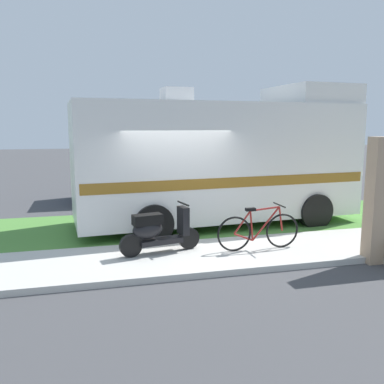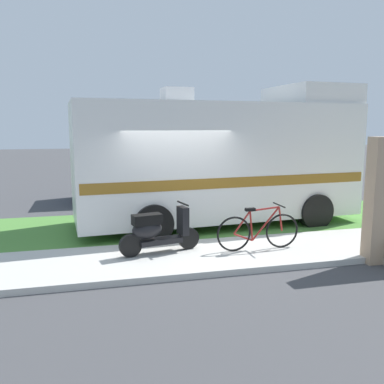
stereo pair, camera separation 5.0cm
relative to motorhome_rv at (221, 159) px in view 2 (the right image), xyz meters
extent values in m
plane|color=#424244|center=(-1.41, -1.42, -1.74)|extent=(80.00, 80.00, 0.00)
cube|color=beige|center=(-1.41, -2.62, -1.68)|extent=(24.00, 2.00, 0.12)
cube|color=#4C8438|center=(-1.41, 0.08, -1.70)|extent=(24.00, 3.40, 0.08)
cube|color=silver|center=(-0.11, -0.01, -0.01)|extent=(7.37, 2.95, 2.85)
cube|color=silver|center=(2.59, 0.20, 1.66)|extent=(1.97, 2.41, 0.50)
cube|color=#8C601E|center=(-0.11, -0.01, -0.44)|extent=(7.23, 2.96, 0.24)
cube|color=black|center=(3.47, 0.27, 0.48)|extent=(0.24, 2.03, 0.90)
cube|color=silver|center=(-1.18, -0.09, 1.59)|extent=(0.75, 0.65, 0.36)
cylinder|color=black|center=(2.03, 1.31, -1.29)|extent=(0.92, 0.35, 0.90)
cylinder|color=black|center=(2.21, -0.97, -1.29)|extent=(0.92, 0.35, 0.90)
cylinder|color=black|center=(-2.17, 0.98, -1.29)|extent=(0.92, 0.35, 0.90)
cylinder|color=black|center=(-1.99, -1.31, -1.29)|extent=(0.92, 0.35, 0.90)
cylinder|color=black|center=(-1.41, -2.24, -1.40)|extent=(0.45, 0.19, 0.44)
cylinder|color=black|center=(-2.61, -2.49, -1.40)|extent=(0.45, 0.19, 0.44)
cube|color=black|center=(-2.01, -2.36, -1.38)|extent=(0.89, 0.45, 0.10)
cube|color=black|center=(-2.27, -2.42, -0.92)|extent=(0.60, 0.37, 0.20)
ellipsoid|color=black|center=(-2.27, -2.42, -1.12)|extent=(0.65, 0.41, 0.36)
cube|color=black|center=(-1.53, -2.27, -1.02)|extent=(0.20, 0.34, 0.56)
cylinder|color=black|center=(-1.53, -2.27, -0.67)|extent=(0.14, 0.50, 0.04)
sphere|color=white|center=(-1.53, -2.27, -0.84)|extent=(0.12, 0.12, 0.12)
torus|color=black|center=(0.47, -2.63, -1.26)|extent=(0.71, 0.04, 0.71)
torus|color=black|center=(-0.57, -2.63, -1.26)|extent=(0.71, 0.04, 0.71)
cylinder|color=maroon|center=(0.10, -2.63, -1.09)|extent=(0.59, 0.04, 0.68)
cylinder|color=maroon|center=(-0.21, -2.63, -1.12)|extent=(0.10, 0.04, 0.61)
cylinder|color=maroon|center=(0.07, -2.63, -0.79)|extent=(0.63, 0.04, 0.09)
cylinder|color=maroon|center=(-0.38, -2.63, -1.34)|extent=(0.41, 0.04, 0.19)
cylinder|color=maroon|center=(-0.41, -2.63, -1.04)|extent=(0.36, 0.04, 0.47)
cylinder|color=maroon|center=(0.43, -2.63, -1.01)|extent=(0.12, 0.04, 0.51)
cube|color=black|center=(-0.24, -2.63, -0.78)|extent=(0.20, 0.10, 0.06)
cylinder|color=black|center=(0.38, -2.63, -0.72)|extent=(0.03, 0.52, 0.03)
cube|color=#1E478C|center=(-2.71, 4.35, -0.73)|extent=(2.28, 2.09, 1.46)
cube|color=black|center=(-2.71, 4.35, -0.30)|extent=(2.17, 2.11, 0.44)
cube|color=#1E478C|center=(-0.20, 4.37, -1.08)|extent=(2.78, 2.10, 0.75)
cylinder|color=black|center=(-2.87, 3.35, -1.36)|extent=(0.76, 0.25, 0.76)
cylinder|color=black|center=(-2.89, 5.34, -1.36)|extent=(0.76, 0.25, 0.76)
cylinder|color=black|center=(0.14, 3.39, -1.36)|extent=(0.76, 0.25, 0.76)
cylinder|color=black|center=(0.12, 5.37, -1.36)|extent=(0.76, 0.25, 0.76)
cube|color=#1E2328|center=(3.54, 7.94, -0.74)|extent=(2.53, 2.02, 1.44)
cube|color=black|center=(3.54, 7.94, -0.32)|extent=(2.40, 2.04, 0.44)
cube|color=#1E2328|center=(6.34, 7.92, -1.11)|extent=(3.09, 2.03, 0.69)
cylinder|color=black|center=(3.34, 6.98, -1.36)|extent=(0.76, 0.25, 0.76)
cylinder|color=black|center=(3.35, 8.90, -1.36)|extent=(0.76, 0.25, 0.76)
cylinder|color=black|center=(6.69, 6.96, -1.36)|extent=(0.76, 0.25, 0.76)
cylinder|color=black|center=(6.71, 8.88, -1.36)|extent=(0.76, 0.25, 0.76)
cylinder|color=navy|center=(3.13, -2.20, -1.52)|extent=(0.07, 0.07, 0.19)
cylinder|color=navy|center=(3.13, -2.20, -1.41)|extent=(0.03, 0.03, 0.04)
cylinder|color=black|center=(3.13, -2.20, -1.39)|extent=(0.04, 0.04, 0.01)
camera|label=1|loc=(-3.31, -10.00, 0.86)|focal=38.02mm
camera|label=2|loc=(-3.26, -10.01, 0.86)|focal=38.02mm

